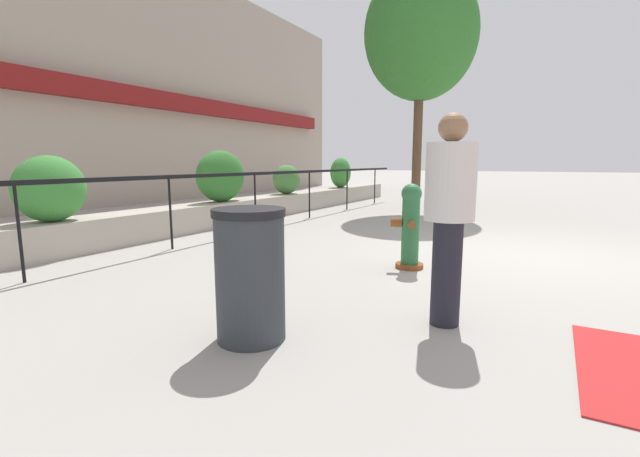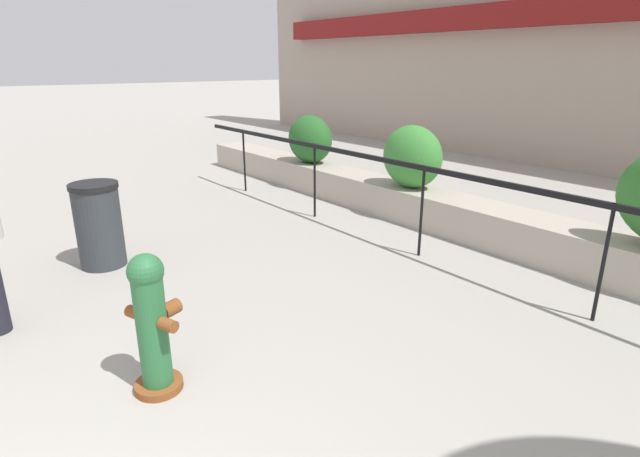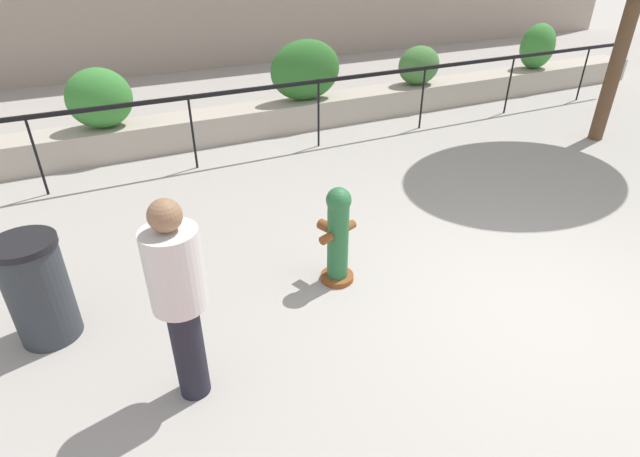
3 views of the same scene
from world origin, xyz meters
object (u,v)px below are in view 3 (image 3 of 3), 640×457
(hedge_bush_1, at_px, (99,98))
(trash_bin, at_px, (38,290))
(hedge_bush_2, at_px, (306,70))
(pedestrian, at_px, (179,293))
(hedge_bush_3, at_px, (419,65))
(fire_hydrant, at_px, (338,235))
(hedge_bush_4, at_px, (538,46))

(hedge_bush_1, xyz_separation_m, trash_bin, (-1.00, -4.31, -0.46))
(hedge_bush_2, xyz_separation_m, trash_bin, (-4.57, -4.31, -0.54))
(hedge_bush_2, distance_m, pedestrian, 6.58)
(hedge_bush_3, distance_m, fire_hydrant, 6.44)
(trash_bin, bearing_deg, pedestrian, -50.40)
(hedge_bush_1, bearing_deg, hedge_bush_2, 0.00)
(hedge_bush_4, relative_size, fire_hydrant, 0.91)
(hedge_bush_2, height_order, hedge_bush_4, hedge_bush_2)
(hedge_bush_1, relative_size, fire_hydrant, 0.93)
(hedge_bush_1, relative_size, hedge_bush_3, 1.10)
(hedge_bush_1, height_order, pedestrian, pedestrian)
(fire_hydrant, bearing_deg, trash_bin, 171.74)
(fire_hydrant, bearing_deg, pedestrian, -154.27)
(hedge_bush_2, bearing_deg, hedge_bush_1, 180.00)
(hedge_bush_2, height_order, hedge_bush_3, hedge_bush_2)
(hedge_bush_2, xyz_separation_m, hedge_bush_4, (5.85, 0.00, -0.05))
(hedge_bush_2, bearing_deg, fire_hydrant, -111.10)
(hedge_bush_2, distance_m, trash_bin, 6.30)
(hedge_bush_3, xyz_separation_m, hedge_bush_4, (3.29, 0.00, 0.11))
(hedge_bush_1, distance_m, hedge_bush_2, 3.57)
(hedge_bush_1, xyz_separation_m, fire_hydrant, (1.75, -4.71, -0.42))
(hedge_bush_1, bearing_deg, hedge_bush_4, 0.00)
(fire_hydrant, distance_m, trash_bin, 2.78)
(pedestrian, xyz_separation_m, trash_bin, (-1.02, 1.23, -0.48))
(pedestrian, height_order, trash_bin, pedestrian)
(hedge_bush_2, bearing_deg, hedge_bush_3, 0.00)
(hedge_bush_4, bearing_deg, trash_bin, -157.51)
(hedge_bush_4, height_order, trash_bin, hedge_bush_4)
(hedge_bush_2, height_order, fire_hydrant, hedge_bush_2)
(hedge_bush_4, relative_size, pedestrian, 0.57)
(hedge_bush_3, xyz_separation_m, fire_hydrant, (-4.37, -4.71, -0.33))
(hedge_bush_3, height_order, trash_bin, hedge_bush_3)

